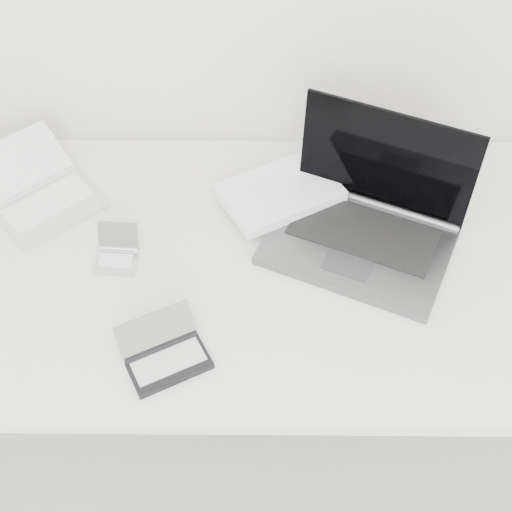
{
  "coord_description": "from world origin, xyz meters",
  "views": [
    {
      "loc": [
        -0.02,
        0.54,
        1.91
      ],
      "look_at": [
        -0.03,
        1.51,
        0.79
      ],
      "focal_mm": 50.0,
      "sensor_mm": 36.0,
      "label": 1
    }
  ],
  "objects_px": {
    "desk": "(270,274)",
    "netbook_open_white": "(41,196)",
    "palmtop_charcoal": "(166,356)",
    "laptop_large": "(342,213)"
  },
  "relations": [
    {
      "from": "palmtop_charcoal",
      "to": "netbook_open_white",
      "type": "bearing_deg",
      "value": 99.81
    },
    {
      "from": "desk",
      "to": "netbook_open_white",
      "type": "height_order",
      "value": "netbook_open_white"
    },
    {
      "from": "laptop_large",
      "to": "palmtop_charcoal",
      "type": "height_order",
      "value": "laptop_large"
    },
    {
      "from": "laptop_large",
      "to": "netbook_open_white",
      "type": "height_order",
      "value": "laptop_large"
    },
    {
      "from": "netbook_open_white",
      "to": "laptop_large",
      "type": "bearing_deg",
      "value": -47.39
    },
    {
      "from": "desk",
      "to": "palmtop_charcoal",
      "type": "bearing_deg",
      "value": -128.08
    },
    {
      "from": "desk",
      "to": "laptop_large",
      "type": "xyz_separation_m",
      "value": [
        0.16,
        0.1,
        0.09
      ]
    },
    {
      "from": "desk",
      "to": "netbook_open_white",
      "type": "xyz_separation_m",
      "value": [
        -0.53,
        0.18,
        0.07
      ]
    },
    {
      "from": "desk",
      "to": "laptop_large",
      "type": "height_order",
      "value": "laptop_large"
    },
    {
      "from": "desk",
      "to": "netbook_open_white",
      "type": "relative_size",
      "value": 4.49
    }
  ]
}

